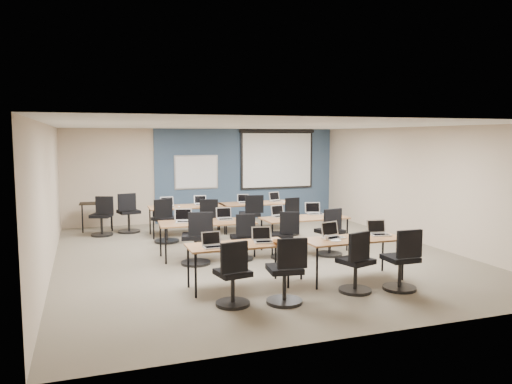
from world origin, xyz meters
name	(u,v)px	position (x,y,z in m)	size (l,w,h in m)	color
floor	(257,255)	(0.00, 0.00, 0.00)	(8.00, 9.00, 0.02)	#6B6354
ceiling	(257,125)	(0.00, 0.00, 2.70)	(8.00, 9.00, 0.02)	white
wall_back	(206,175)	(0.00, 4.50, 1.35)	(8.00, 0.04, 2.70)	beige
wall_front	(377,228)	(0.00, -4.50, 1.35)	(8.00, 0.04, 2.70)	beige
wall_left	(48,199)	(-4.00, 0.00, 1.35)	(0.04, 9.00, 2.70)	beige
wall_right	(418,185)	(4.00, 0.00, 1.35)	(0.04, 9.00, 2.70)	beige
blue_accent_panel	(247,174)	(1.25, 4.47, 1.35)	(5.50, 0.04, 2.70)	#3D5977
whiteboard	(196,172)	(-0.30, 4.43, 1.45)	(1.28, 0.03, 0.98)	#BABCBF
projector_screen	(277,156)	(2.20, 4.41, 1.89)	(2.40, 0.10, 1.82)	black
training_table_front_left	(238,247)	(-1.04, -2.08, 0.68)	(1.66, 0.69, 0.73)	#9D6935
training_table_front_right	(352,241)	(0.95, -2.29, 0.68)	(1.76, 0.73, 0.73)	#A77330
training_table_mid_left	(207,224)	(-1.01, 0.18, 0.69)	(1.94, 0.81, 0.73)	#A35629
training_table_mid_right	(304,219)	(1.11, 0.03, 0.69)	(1.86, 0.78, 0.73)	#9C613D
training_table_back_left	(187,208)	(-0.94, 2.63, 0.69)	(1.90, 0.79, 0.73)	#9A6035
training_table_back_right	(255,204)	(0.88, 2.63, 0.69)	(1.91, 0.80, 0.73)	#A37042
laptop_0	(212,243)	(-1.49, -2.17, 0.79)	(0.31, 0.27, 0.24)	#B4B3C1
mouse_0	(229,246)	(-1.24, -2.23, 0.74)	(0.06, 0.10, 0.04)	white
task_chair_0	(233,279)	(-1.38, -2.93, 0.41)	(0.51, 0.51, 0.99)	black
laptop_1	(263,238)	(-0.61, -2.06, 0.79)	(0.32, 0.27, 0.25)	#B8B7B9
mouse_1	(280,244)	(-0.41, -2.34, 0.74)	(0.06, 0.09, 0.03)	white
task_chair_1	(286,276)	(-0.61, -3.09, 0.42)	(0.54, 0.54, 1.02)	black
laptop_2	(332,234)	(0.64, -2.14, 0.80)	(0.36, 0.31, 0.27)	#B0B0B9
mouse_2	(340,238)	(0.75, -2.22, 0.74)	(0.06, 0.10, 0.03)	white
task_chair_2	(356,267)	(0.64, -2.96, 0.41)	(0.54, 0.53, 1.00)	black
laptop_3	(379,231)	(1.55, -2.17, 0.79)	(0.34, 0.29, 0.26)	#B0AFBB
mouse_3	(386,235)	(1.64, -2.27, 0.74)	(0.06, 0.09, 0.03)	white
task_chair_3	(402,265)	(1.40, -3.09, 0.42)	(0.54, 0.54, 1.02)	black
laptop_4	(184,219)	(-1.47, 0.31, 0.80)	(0.35, 0.30, 0.27)	#A0A0AA
mouse_4	(194,222)	(-1.29, 0.14, 0.74)	(0.06, 0.09, 0.03)	white
task_chair_4	(197,242)	(-1.36, -0.40, 0.44)	(0.58, 0.58, 1.05)	black
laptop_5	(225,217)	(-0.60, 0.33, 0.79)	(0.32, 0.28, 0.25)	#A0A0A8
mouse_5	(239,219)	(-0.33, 0.16, 0.74)	(0.06, 0.09, 0.03)	white
task_chair_5	(243,241)	(-0.42, -0.37, 0.39)	(0.47, 0.47, 0.96)	black
laptop_6	(279,214)	(0.62, 0.31, 0.79)	(0.32, 0.27, 0.25)	silver
mouse_6	(289,217)	(0.80, 0.15, 0.74)	(0.06, 0.09, 0.03)	white
task_chair_6	(284,239)	(0.43, -0.48, 0.40)	(0.52, 0.49, 0.97)	black
laptop_7	(314,211)	(1.51, 0.38, 0.79)	(0.34, 0.29, 0.26)	silver
mouse_7	(328,214)	(1.75, 0.16, 0.74)	(0.06, 0.09, 0.03)	white
task_chair_7	(330,236)	(1.41, -0.61, 0.42)	(0.54, 0.54, 1.01)	black
laptop_8	(168,204)	(-1.43, 2.62, 0.79)	(0.33, 0.28, 0.25)	silver
mouse_8	(179,207)	(-1.17, 2.49, 0.74)	(0.06, 0.10, 0.03)	white
task_chair_8	(166,224)	(-1.61, 1.83, 0.44)	(0.62, 0.58, 1.05)	black
laptop_9	(201,202)	(-0.56, 2.74, 0.79)	(0.31, 0.26, 0.24)	#9C9CA8
mouse_9	(209,205)	(-0.40, 2.51, 0.74)	(0.06, 0.10, 0.04)	white
task_chair_9	(206,223)	(-0.68, 1.75, 0.42)	(0.54, 0.53, 1.01)	black
laptop_10	(244,201)	(0.59, 2.70, 0.79)	(0.30, 0.26, 0.23)	#BABAC6
mouse_10	(251,203)	(0.74, 2.55, 0.74)	(0.06, 0.09, 0.03)	white
task_chair_10	(251,219)	(0.53, 1.97, 0.43)	(0.56, 0.56, 1.04)	black
laptop_11	(276,199)	(1.50, 2.74, 0.79)	(0.33, 0.28, 0.25)	silver
mouse_11	(284,202)	(1.61, 2.43, 0.74)	(0.06, 0.10, 0.03)	white
task_chair_11	(291,219)	(1.51, 1.72, 0.40)	(0.48, 0.48, 0.96)	black
blue_mousepad	(228,248)	(-1.29, -2.34, 0.73)	(0.24, 0.20, 0.01)	navy
snack_bowl	(280,242)	(-0.41, -2.33, 0.77)	(0.31, 0.31, 0.07)	brown
snack_plate	(335,240)	(0.58, -2.37, 0.74)	(0.19, 0.19, 0.01)	white
coffee_cup	(327,238)	(0.46, -2.28, 0.77)	(0.06, 0.06, 0.06)	white
utility_table	(97,206)	(-3.09, 3.91, 0.65)	(0.85, 0.47, 0.75)	black
spare_chair_a	(128,216)	(-2.33, 3.36, 0.43)	(0.56, 0.56, 1.04)	black
spare_chair_b	(102,219)	(-2.98, 3.13, 0.42)	(0.56, 0.54, 1.01)	black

